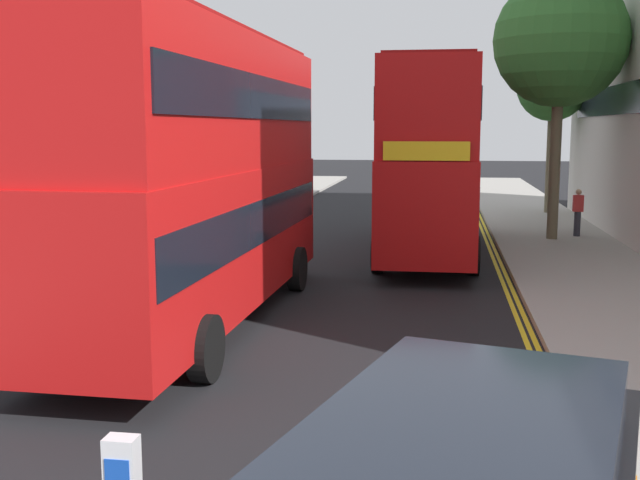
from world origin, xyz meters
The scene contains 9 objects.
sidewalk_right centered at (6.50, 16.00, 0.07)m, with size 4.00×80.00×0.14m, color #9E9991.
sidewalk_left centered at (-6.50, 16.00, 0.07)m, with size 4.00×80.00×0.14m, color #9E9991.
kerb_line_outer centered at (4.40, 14.00, 0.00)m, with size 0.10×56.00×0.01m, color yellow.
kerb_line_inner centered at (4.24, 14.00, 0.00)m, with size 0.10×56.00×0.01m, color yellow.
double_decker_bus_away centered at (-1.98, 11.57, 3.03)m, with size 2.97×10.86×5.64m.
double_decker_bus_oncoming centered at (2.28, 20.78, 3.03)m, with size 2.84×10.82×5.64m.
pedestrian_far centered at (7.32, 24.47, 0.99)m, with size 0.34×0.22×1.62m.
street_tree_near centered at (7.34, 32.05, 5.60)m, with size 3.08×3.08×7.05m.
street_tree_mid centered at (6.38, 23.71, 6.60)m, with size 4.30×4.30×8.65m.
Camera 1 is at (2.64, -2.56, 3.82)m, focal length 42.85 mm.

